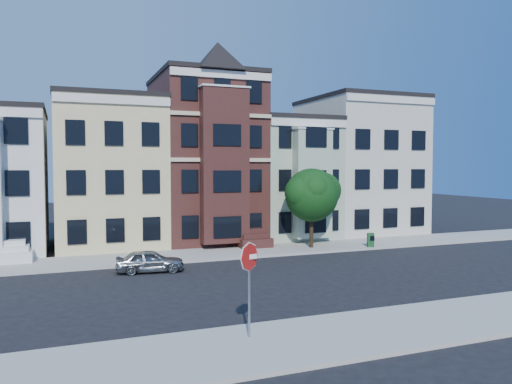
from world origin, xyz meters
name	(u,v)px	position (x,y,z in m)	size (l,w,h in m)	color
ground	(284,281)	(0.00, 0.00, 0.00)	(120.00, 120.00, 0.00)	black
far_sidewalk	(232,253)	(0.00, 8.00, 0.07)	(60.00, 4.00, 0.15)	#9E9B93
near_sidewalk	(383,329)	(0.00, -8.00, 0.07)	(60.00, 4.00, 0.15)	#9E9B93
house_yellow	(108,174)	(-7.00, 14.50, 5.00)	(7.00, 9.00, 10.00)	beige
house_brown	(204,161)	(0.00, 14.50, 6.00)	(7.00, 9.00, 12.00)	#3D1D18
house_green	(283,180)	(6.50, 14.50, 4.50)	(6.00, 9.00, 9.00)	#A5B59A
house_cream	(358,167)	(13.50, 14.50, 5.50)	(8.00, 9.00, 11.00)	beige
street_tree	(312,199)	(5.44, 7.59, 3.42)	(5.61, 5.61, 6.53)	#154615
parked_car	(150,261)	(-5.79, 4.34, 0.60)	(1.42, 3.52, 1.20)	#93979B
newspaper_box	(371,240)	(9.23, 6.30, 0.62)	(0.42, 0.38, 0.94)	#1C5425
stop_sign	(249,284)	(-4.56, -7.27, 1.87)	(0.94, 0.13, 3.44)	#AA130F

